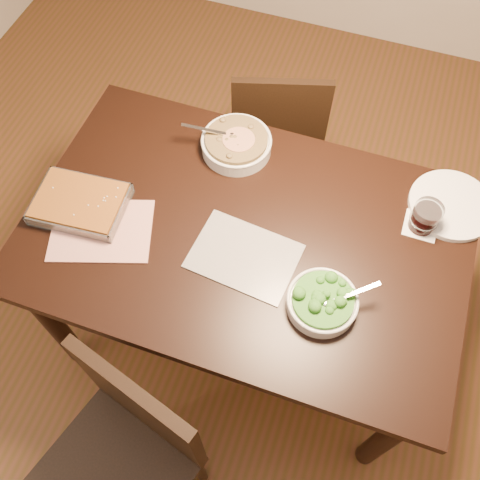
{
  "coord_description": "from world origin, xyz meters",
  "views": [
    {
      "loc": [
        0.27,
        -0.83,
        2.2
      ],
      "look_at": [
        0.0,
        -0.06,
        0.8
      ],
      "focal_mm": 40.0,
      "sensor_mm": 36.0,
      "label": 1
    }
  ],
  "objects_px": {
    "dinner_plate": "(451,205)",
    "stew_bowl": "(236,143)",
    "wine_tumbler": "(425,217)",
    "baking_dish": "(80,204)",
    "chair_far": "(278,128)",
    "broccoli_bowl": "(322,302)",
    "table": "(245,247)",
    "chair_near": "(126,450)"
  },
  "relations": [
    {
      "from": "table",
      "to": "chair_near",
      "type": "xyz_separation_m",
      "value": [
        -0.14,
        -0.7,
        -0.16
      ]
    },
    {
      "from": "stew_bowl",
      "to": "dinner_plate",
      "type": "xyz_separation_m",
      "value": [
        0.74,
        0.01,
        -0.02
      ]
    },
    {
      "from": "broccoli_bowl",
      "to": "baking_dish",
      "type": "distance_m",
      "value": 0.83
    },
    {
      "from": "wine_tumbler",
      "to": "broccoli_bowl",
      "type": "bearing_deg",
      "value": -121.7
    },
    {
      "from": "baking_dish",
      "to": "broccoli_bowl",
      "type": "bearing_deg",
      "value": -10.21
    },
    {
      "from": "stew_bowl",
      "to": "chair_near",
      "type": "xyz_separation_m",
      "value": [
        -0.0,
        -1.0,
        -0.29
      ]
    },
    {
      "from": "table",
      "to": "dinner_plate",
      "type": "relative_size",
      "value": 5.09
    },
    {
      "from": "broccoli_bowl",
      "to": "dinner_plate",
      "type": "height_order",
      "value": "broccoli_bowl"
    },
    {
      "from": "chair_near",
      "to": "baking_dish",
      "type": "bearing_deg",
      "value": 139.14
    },
    {
      "from": "dinner_plate",
      "to": "broccoli_bowl",
      "type": "bearing_deg",
      "value": -122.93
    },
    {
      "from": "chair_far",
      "to": "dinner_plate",
      "type": "bearing_deg",
      "value": 133.21
    },
    {
      "from": "baking_dish",
      "to": "chair_far",
      "type": "distance_m",
      "value": 0.97
    },
    {
      "from": "baking_dish",
      "to": "chair_far",
      "type": "xyz_separation_m",
      "value": [
        0.44,
        0.8,
        -0.32
      ]
    },
    {
      "from": "broccoli_bowl",
      "to": "baking_dish",
      "type": "xyz_separation_m",
      "value": [
        -0.82,
        0.08,
        -0.0
      ]
    },
    {
      "from": "broccoli_bowl",
      "to": "wine_tumbler",
      "type": "relative_size",
      "value": 2.16
    },
    {
      "from": "dinner_plate",
      "to": "chair_near",
      "type": "relative_size",
      "value": 0.31
    },
    {
      "from": "wine_tumbler",
      "to": "chair_near",
      "type": "height_order",
      "value": "chair_near"
    },
    {
      "from": "dinner_plate",
      "to": "wine_tumbler",
      "type": "bearing_deg",
      "value": -126.96
    },
    {
      "from": "wine_tumbler",
      "to": "chair_far",
      "type": "distance_m",
      "value": 0.87
    },
    {
      "from": "wine_tumbler",
      "to": "baking_dish",
      "type": "bearing_deg",
      "value": -164.39
    },
    {
      "from": "broccoli_bowl",
      "to": "baking_dish",
      "type": "bearing_deg",
      "value": 174.66
    },
    {
      "from": "stew_bowl",
      "to": "dinner_plate",
      "type": "height_order",
      "value": "stew_bowl"
    },
    {
      "from": "wine_tumbler",
      "to": "chair_near",
      "type": "bearing_deg",
      "value": -126.17
    },
    {
      "from": "broccoli_bowl",
      "to": "baking_dish",
      "type": "height_order",
      "value": "broccoli_bowl"
    },
    {
      "from": "chair_far",
      "to": "baking_dish",
      "type": "bearing_deg",
      "value": 44.52
    },
    {
      "from": "baking_dish",
      "to": "wine_tumbler",
      "type": "height_order",
      "value": "wine_tumbler"
    },
    {
      "from": "table",
      "to": "dinner_plate",
      "type": "distance_m",
      "value": 0.69
    },
    {
      "from": "table",
      "to": "broccoli_bowl",
      "type": "bearing_deg",
      "value": -29.42
    },
    {
      "from": "baking_dish",
      "to": "chair_near",
      "type": "xyz_separation_m",
      "value": [
        0.39,
        -0.61,
        -0.28
      ]
    },
    {
      "from": "table",
      "to": "dinner_plate",
      "type": "bearing_deg",
      "value": 27.63
    },
    {
      "from": "dinner_plate",
      "to": "chair_far",
      "type": "distance_m",
      "value": 0.86
    },
    {
      "from": "table",
      "to": "chair_near",
      "type": "distance_m",
      "value": 0.73
    },
    {
      "from": "stew_bowl",
      "to": "chair_near",
      "type": "bearing_deg",
      "value": -90.06
    },
    {
      "from": "broccoli_bowl",
      "to": "chair_far",
      "type": "relative_size",
      "value": 0.27
    },
    {
      "from": "chair_far",
      "to": "wine_tumbler",
      "type": "bearing_deg",
      "value": 123.67
    },
    {
      "from": "baking_dish",
      "to": "wine_tumbler",
      "type": "xyz_separation_m",
      "value": [
        1.05,
        0.29,
        0.03
      ]
    },
    {
      "from": "dinner_plate",
      "to": "stew_bowl",
      "type": "bearing_deg",
      "value": -179.61
    },
    {
      "from": "baking_dish",
      "to": "chair_near",
      "type": "bearing_deg",
      "value": -61.97
    },
    {
      "from": "stew_bowl",
      "to": "table",
      "type": "bearing_deg",
      "value": -65.76
    },
    {
      "from": "dinner_plate",
      "to": "chair_far",
      "type": "relative_size",
      "value": 0.34
    },
    {
      "from": "table",
      "to": "chair_near",
      "type": "bearing_deg",
      "value": -101.41
    },
    {
      "from": "dinner_plate",
      "to": "chair_near",
      "type": "height_order",
      "value": "chair_near"
    }
  ]
}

